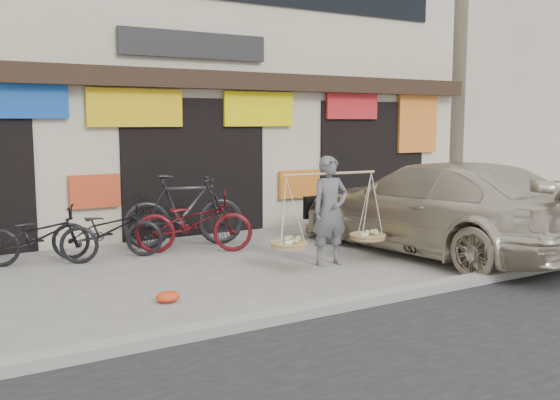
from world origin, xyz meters
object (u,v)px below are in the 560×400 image
street_vendor (330,215)px  bike_2 (194,222)px  suv (435,207)px  bike_1 (184,210)px  bike_0 (40,236)px  bike_3 (108,230)px

street_vendor → bike_2: 2.47m
street_vendor → suv: 2.10m
bike_2 → suv: suv is taller
bike_2 → suv: size_ratio=0.36×
bike_1 → suv: (3.50, -2.70, 0.13)m
street_vendor → bike_0: bearing=153.8°
suv → bike_3: bearing=-31.1°
street_vendor → suv: bearing=-0.7°
street_vendor → bike_3: (-2.85, 2.31, -0.33)m
street_vendor → bike_0: size_ratio=1.12×
bike_2 → bike_3: bearing=101.4°
bike_1 → bike_3: size_ratio=1.23×
bike_1 → bike_3: bearing=110.3°
bike_3 → suv: 5.55m
bike_2 → suv: bearing=-96.4°
bike_2 → suv: 4.16m
bike_1 → bike_0: bearing=106.8°
bike_2 → bike_0: bearing=107.2°
street_vendor → suv: size_ratio=0.36×
bike_0 → bike_1: bearing=-65.9°
street_vendor → bike_3: street_vendor is taller
bike_3 → bike_0: bearing=109.4°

